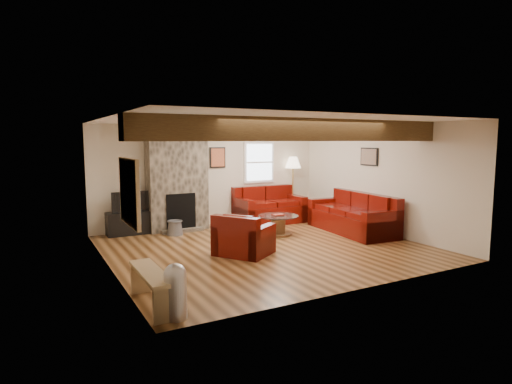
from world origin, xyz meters
The scene contains 18 objects.
room centered at (0.00, 0.00, 1.25)m, with size 8.00×8.00×8.00m.
oak_beam centered at (0.00, -1.25, 2.31)m, with size 6.00×0.36×0.38m, color #362110.
chimney_breast centered at (-1.00, 2.49, 1.22)m, with size 1.40×0.67×2.50m.
back_window centered at (1.35, 2.71, 1.55)m, with size 0.90×0.08×1.10m, color white, non-canonical shape.
hatch_window centered at (-2.96, -1.50, 1.45)m, with size 0.08×1.00×0.90m, color tan, non-canonical shape.
ceiling_dome centered at (0.90, 0.90, 2.44)m, with size 0.40×0.40×0.18m, color silver, non-canonical shape.
artwork_back centered at (0.15, 2.71, 1.70)m, with size 0.42×0.06×0.52m, color black, non-canonical shape.
artwork_right centered at (2.96, 0.30, 1.75)m, with size 0.06×0.55×0.42m, color black, non-canonical shape.
sofa_three centered at (2.48, 0.30, 0.45)m, with size 2.34×0.98×0.90m, color #410704, non-canonical shape.
loveseat centered at (1.39, 2.23, 0.46)m, with size 1.74×1.00×0.92m, color #410704, non-canonical shape.
armchair_red centered at (-0.62, -0.23, 0.38)m, with size 0.95×0.83×0.77m, color #410704, non-canonical shape.
coffee_table centered at (0.81, 0.86, 0.22)m, with size 0.91×0.91×0.48m.
tv_cabinet centered at (-2.11, 2.53, 0.26)m, with size 1.04×0.42×0.52m, color black.
television centered at (-2.11, 2.53, 0.76)m, with size 0.82×0.11×0.47m, color black.
floor_lamp centered at (2.27, 2.47, 1.44)m, with size 0.43×0.43×1.69m.
pine_bench centered at (-2.83, -1.95, 0.23)m, with size 0.29×1.24×0.47m, color tan, non-canonical shape.
pedal_bin centered at (-2.68, -2.46, 0.34)m, with size 0.27×0.27×0.68m, color #B6B5BB, non-canonical shape.
coal_bucket centered at (-1.25, 1.97, 0.17)m, with size 0.36×0.36×0.34m, color slate, non-canonical shape.
Camera 1 is at (-4.19, -7.25, 2.14)m, focal length 30.00 mm.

